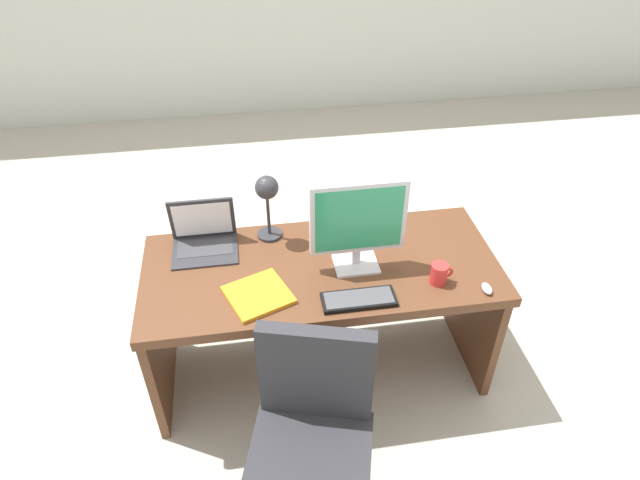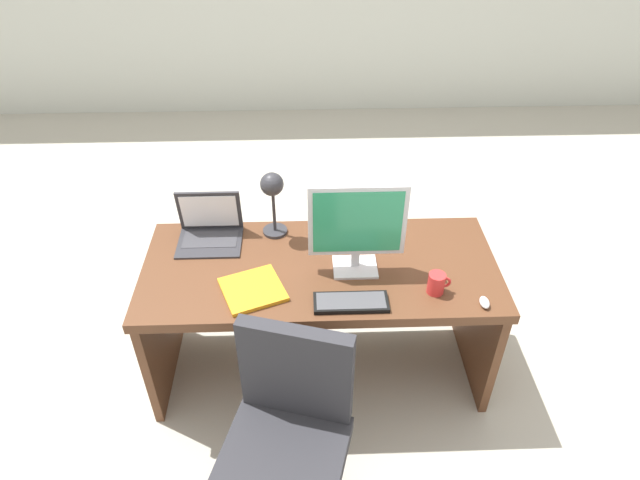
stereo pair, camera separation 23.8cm
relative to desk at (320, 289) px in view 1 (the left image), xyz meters
The scene contains 10 objects.
ground 1.55m from the desk, 90.00° to the left, with size 12.00×12.00×0.00m, color #B7B2A3.
desk is the anchor object (origin of this frame).
monitor 0.47m from the desk, 22.78° to the right, with size 0.42×0.16×0.44m.
laptop 0.62m from the desk, 159.17° to the left, with size 0.31×0.24×0.24m.
keyboard 0.38m from the desk, 67.98° to the right, with size 0.32×0.12×0.02m.
mouse 0.78m from the desk, 25.35° to the right, with size 0.04×0.07×0.03m.
desk_lamp 0.53m from the desk, 137.35° to the left, with size 0.12×0.14×0.35m.
book 0.41m from the desk, 145.77° to the right, with size 0.32×0.32×0.02m.
coffee_mug 0.60m from the desk, 25.38° to the right, with size 0.10×0.07×0.10m.
office_chair 0.81m from the desk, 101.25° to the right, with size 0.57×0.58×0.93m.
Camera 1 is at (-0.30, -1.92, 2.37)m, focal length 31.08 mm.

